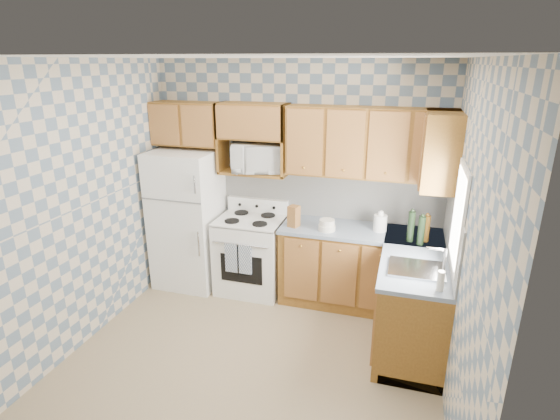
% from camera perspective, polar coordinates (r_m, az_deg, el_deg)
% --- Properties ---
extents(floor, '(3.40, 3.40, 0.00)m').
position_cam_1_polar(floor, '(4.37, -3.63, -18.84)').
color(floor, '#917E5A').
rests_on(floor, ground).
extents(back_wall, '(3.40, 0.02, 2.70)m').
position_cam_1_polar(back_wall, '(5.16, 2.16, 4.05)').
color(back_wall, slate).
rests_on(back_wall, ground).
extents(right_wall, '(0.02, 3.20, 2.70)m').
position_cam_1_polar(right_wall, '(3.52, 22.95, -4.76)').
color(right_wall, slate).
rests_on(right_wall, ground).
extents(backsplash_back, '(2.60, 0.02, 0.56)m').
position_cam_1_polar(backsplash_back, '(5.11, 6.47, 2.05)').
color(backsplash_back, silver).
rests_on(backsplash_back, back_wall).
extents(backsplash_right, '(0.02, 1.60, 0.56)m').
position_cam_1_polar(backsplash_right, '(4.31, 21.60, -2.44)').
color(backsplash_right, silver).
rests_on(backsplash_right, right_wall).
extents(refrigerator, '(0.75, 0.70, 1.68)m').
position_cam_1_polar(refrigerator, '(5.45, -11.94, -1.15)').
color(refrigerator, white).
rests_on(refrigerator, floor).
extents(stove_body, '(0.76, 0.65, 0.90)m').
position_cam_1_polar(stove_body, '(5.30, -3.79, -5.89)').
color(stove_body, white).
rests_on(stove_body, floor).
extents(cooktop, '(0.76, 0.65, 0.02)m').
position_cam_1_polar(cooktop, '(5.13, -3.90, -1.28)').
color(cooktop, silver).
rests_on(cooktop, stove_body).
extents(backguard, '(0.76, 0.08, 0.17)m').
position_cam_1_polar(backguard, '(5.34, -2.90, 0.66)').
color(backguard, white).
rests_on(backguard, cooktop).
extents(dish_towel_left, '(0.17, 0.02, 0.35)m').
position_cam_1_polar(dish_towel_left, '(5.00, -6.27, -6.23)').
color(dish_towel_left, navy).
rests_on(dish_towel_left, stove_body).
extents(dish_towel_right, '(0.17, 0.02, 0.35)m').
position_cam_1_polar(dish_towel_right, '(4.95, -4.67, -6.46)').
color(dish_towel_right, navy).
rests_on(dish_towel_right, stove_body).
extents(base_cabinets_back, '(1.75, 0.60, 0.88)m').
position_cam_1_polar(base_cabinets_back, '(5.07, 10.32, -7.56)').
color(base_cabinets_back, brown).
rests_on(base_cabinets_back, floor).
extents(base_cabinets_right, '(0.60, 1.60, 0.88)m').
position_cam_1_polar(base_cabinets_right, '(4.61, 16.80, -10.95)').
color(base_cabinets_right, brown).
rests_on(base_cabinets_right, floor).
extents(countertop_back, '(1.77, 0.63, 0.04)m').
position_cam_1_polar(countertop_back, '(4.88, 10.63, -2.74)').
color(countertop_back, slate).
rests_on(countertop_back, base_cabinets_back).
extents(countertop_right, '(0.63, 1.60, 0.04)m').
position_cam_1_polar(countertop_right, '(4.40, 17.30, -5.73)').
color(countertop_right, slate).
rests_on(countertop_right, base_cabinets_right).
extents(upper_cabinets_back, '(1.75, 0.33, 0.74)m').
position_cam_1_polar(upper_cabinets_back, '(4.75, 11.52, 8.58)').
color(upper_cabinets_back, brown).
rests_on(upper_cabinets_back, back_wall).
extents(upper_cabinets_fridge, '(0.82, 0.33, 0.50)m').
position_cam_1_polar(upper_cabinets_fridge, '(5.35, -11.98, 10.98)').
color(upper_cabinets_fridge, brown).
rests_on(upper_cabinets_fridge, back_wall).
extents(upper_cabinets_right, '(0.33, 0.70, 0.74)m').
position_cam_1_polar(upper_cabinets_right, '(4.56, 20.25, 7.37)').
color(upper_cabinets_right, brown).
rests_on(upper_cabinets_right, right_wall).
extents(microwave_shelf, '(0.80, 0.33, 0.03)m').
position_cam_1_polar(microwave_shelf, '(5.12, -3.41, 4.90)').
color(microwave_shelf, brown).
rests_on(microwave_shelf, back_wall).
extents(microwave, '(0.69, 0.56, 0.33)m').
position_cam_1_polar(microwave, '(5.08, -2.94, 6.87)').
color(microwave, white).
rests_on(microwave, microwave_shelf).
extents(sink, '(0.48, 0.40, 0.03)m').
position_cam_1_polar(sink, '(4.08, 17.40, -7.41)').
color(sink, '#B7B7BC').
rests_on(sink, countertop_right).
extents(window, '(0.02, 0.66, 0.86)m').
position_cam_1_polar(window, '(3.90, 22.32, -0.82)').
color(window, silver).
rests_on(window, right_wall).
extents(bottle_0, '(0.07, 0.07, 0.32)m').
position_cam_1_polar(bottle_0, '(4.63, 16.73, -2.07)').
color(bottle_0, black).
rests_on(bottle_0, countertop_back).
extents(bottle_1, '(0.07, 0.07, 0.30)m').
position_cam_1_polar(bottle_1, '(4.58, 17.96, -2.56)').
color(bottle_1, black).
rests_on(bottle_1, countertop_back).
extents(bottle_2, '(0.07, 0.07, 0.28)m').
position_cam_1_polar(bottle_2, '(4.68, 18.55, -2.31)').
color(bottle_2, '#52340F').
rests_on(bottle_2, countertop_back).
extents(knife_block, '(0.14, 0.14, 0.24)m').
position_cam_1_polar(knife_block, '(4.84, 1.81, -0.82)').
color(knife_block, brown).
rests_on(knife_block, countertop_back).
extents(electric_kettle, '(0.14, 0.14, 0.18)m').
position_cam_1_polar(electric_kettle, '(4.84, 12.95, -1.66)').
color(electric_kettle, white).
rests_on(electric_kettle, countertop_back).
extents(food_containers, '(0.19, 0.19, 0.12)m').
position_cam_1_polar(food_containers, '(4.77, 6.15, -1.96)').
color(food_containers, silver).
rests_on(food_containers, countertop_back).
extents(soap_bottle, '(0.06, 0.06, 0.17)m').
position_cam_1_polar(soap_bottle, '(3.76, 20.25, -8.69)').
color(soap_bottle, silver).
rests_on(soap_bottle, countertop_right).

